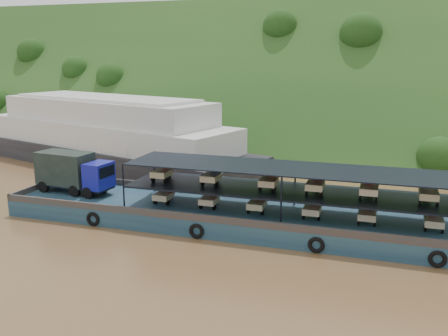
% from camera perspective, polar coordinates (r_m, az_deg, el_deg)
% --- Properties ---
extents(ground, '(160.00, 160.00, 0.00)m').
position_cam_1_polar(ground, '(37.66, 1.47, -5.94)').
color(ground, brown).
rests_on(ground, ground).
extents(hillside, '(140.00, 39.60, 39.60)m').
position_cam_1_polar(hillside, '(71.93, 9.79, 2.98)').
color(hillside, '#163613').
rests_on(hillside, ground).
extents(cargo_barge, '(35.00, 7.18, 4.54)m').
position_cam_1_polar(cargo_barge, '(36.46, 0.29, -4.74)').
color(cargo_barge, '#142D46').
rests_on(cargo_barge, ground).
extents(passenger_ferry, '(38.61, 19.83, 7.59)m').
position_cam_1_polar(passenger_ferry, '(57.50, -13.22, 3.69)').
color(passenger_ferry, black).
rests_on(passenger_ferry, ground).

